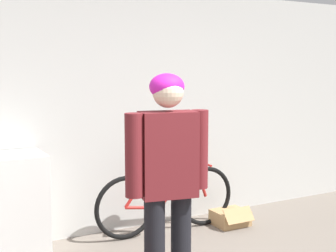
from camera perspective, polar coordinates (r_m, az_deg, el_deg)
wall_back at (r=5.03m, az=-5.97°, el=1.85°), size 8.00×0.07×2.60m
person at (r=3.40m, az=-0.01°, el=-5.53°), size 0.66×0.29×1.72m
bicycle at (r=5.06m, az=-0.11°, el=-8.97°), size 1.63×0.46×0.74m
cardboard_box at (r=5.40m, az=7.60°, el=-11.00°), size 0.37×0.38×0.23m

